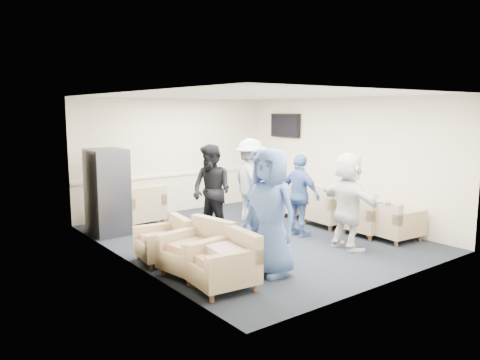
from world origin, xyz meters
TOP-DOWN VIEW (x-y plane):
  - floor at (0.00, 0.00)m, footprint 6.00×6.00m
  - ceiling at (0.00, 0.00)m, footprint 6.00×6.00m
  - back_wall at (0.00, 3.00)m, footprint 5.00×0.02m
  - front_wall at (0.00, -3.00)m, footprint 5.00×0.02m
  - left_wall at (-2.50, 0.00)m, footprint 0.02×6.00m
  - right_wall at (2.50, 0.00)m, footprint 0.02×6.00m
  - chair_rail at (0.00, 2.98)m, footprint 4.98×0.04m
  - tv at (2.44, 1.80)m, footprint 0.10×1.00m
  - armchair_left_near at (-1.91, -1.76)m, footprint 0.90×0.90m
  - armchair_left_mid at (-1.91, -1.08)m, footprint 0.98×0.98m
  - armchair_left_far at (-2.00, -0.22)m, footprint 0.85×0.85m
  - armchair_right_near at (1.98, -1.69)m, footprint 0.88×0.88m
  - armchair_right_midnear at (1.90, -1.17)m, footprint 0.84×0.84m
  - armchair_right_midfar at (1.88, -0.20)m, footprint 1.02×1.02m
  - armchair_right_far at (1.94, 0.94)m, footprint 0.90×0.90m
  - armchair_corner at (-1.30, 2.27)m, footprint 0.99×0.99m
  - vending_machine at (-2.09, 1.96)m, footprint 0.69×0.80m
  - backpack at (-1.58, -0.00)m, footprint 0.31×0.24m
  - pillow at (-1.91, -1.75)m, footprint 0.43×0.54m
  - person_front_left at (-1.07, -1.72)m, footprint 0.75×1.01m
  - person_mid_left at (-0.55, -0.84)m, footprint 0.49×0.70m
  - person_back_left at (-0.59, 0.54)m, footprint 0.87×1.01m
  - person_back_right at (0.73, 1.02)m, footprint 0.91×1.30m
  - person_mid_right at (0.80, -0.42)m, footprint 0.45×0.96m
  - person_front_right at (0.87, -1.55)m, footprint 0.72×1.64m

SIDE VIEW (x-z plane):
  - floor at x=0.00m, z-range 0.00..0.00m
  - backpack at x=-1.58m, z-range 0.01..0.50m
  - armchair_left_far at x=-2.00m, z-range 0.00..0.60m
  - armchair_right_midnear at x=1.90m, z-range 0.00..0.64m
  - armchair_right_near at x=1.98m, z-range 0.00..0.65m
  - armchair_left_near at x=-1.91m, z-range 0.00..0.66m
  - armchair_right_far at x=1.94m, z-range 0.00..0.68m
  - armchair_left_mid at x=-1.91m, z-range 0.00..0.68m
  - armchair_corner at x=-1.30m, z-range 0.00..0.73m
  - armchair_right_midfar at x=1.88m, z-range 0.00..0.76m
  - pillow at x=-1.91m, z-range 0.44..0.58m
  - person_mid_right at x=0.80m, z-range 0.00..1.60m
  - vending_machine at x=-2.09m, z-range 0.00..1.68m
  - person_front_right at x=0.87m, z-range 0.00..1.71m
  - person_back_left at x=-0.59m, z-range 0.00..1.78m
  - chair_rail at x=0.00m, z-range 0.87..0.93m
  - person_mid_left at x=-0.55m, z-range 0.00..1.81m
  - person_back_right at x=0.73m, z-range 0.00..1.83m
  - person_front_left at x=-1.07m, z-range 0.00..1.89m
  - back_wall at x=0.00m, z-range 0.00..2.70m
  - front_wall at x=0.00m, z-range 0.00..2.70m
  - left_wall at x=-2.50m, z-range 0.00..2.70m
  - right_wall at x=2.50m, z-range 0.00..2.70m
  - tv at x=2.44m, z-range 1.76..2.34m
  - ceiling at x=0.00m, z-range 2.70..2.70m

